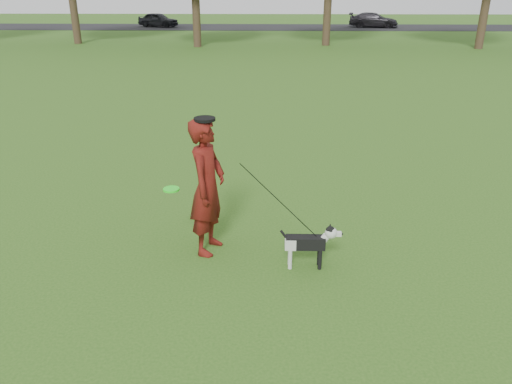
{
  "coord_description": "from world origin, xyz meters",
  "views": [
    {
      "loc": [
        0.47,
        -6.29,
        3.69
      ],
      "look_at": [
        0.29,
        0.21,
        0.95
      ],
      "focal_mm": 35.0,
      "sensor_mm": 36.0,
      "label": 1
    }
  ],
  "objects_px": {
    "dog": "(310,241)",
    "car_left": "(158,20)",
    "car_right": "(373,20)",
    "man": "(207,187)"
  },
  "relations": [
    {
      "from": "car_right",
      "to": "man",
      "type": "bearing_deg",
      "value": 178.3
    },
    {
      "from": "man",
      "to": "dog",
      "type": "bearing_deg",
      "value": -93.46
    },
    {
      "from": "dog",
      "to": "car_left",
      "type": "bearing_deg",
      "value": 104.62
    },
    {
      "from": "dog",
      "to": "car_left",
      "type": "relative_size",
      "value": 0.24
    },
    {
      "from": "dog",
      "to": "car_right",
      "type": "relative_size",
      "value": 0.2
    },
    {
      "from": "man",
      "to": "dog",
      "type": "relative_size",
      "value": 2.33
    },
    {
      "from": "car_left",
      "to": "man",
      "type": "bearing_deg",
      "value": -147.78
    },
    {
      "from": "car_left",
      "to": "car_right",
      "type": "xyz_separation_m",
      "value": [
        18.95,
        0.0,
        0.01
      ]
    },
    {
      "from": "man",
      "to": "car_right",
      "type": "distance_m",
      "value": 40.98
    },
    {
      "from": "dog",
      "to": "car_right",
      "type": "bearing_deg",
      "value": 78.12
    }
  ]
}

